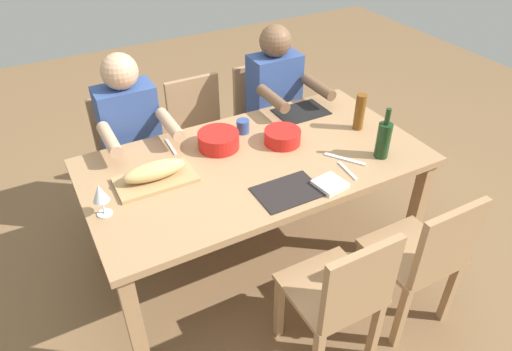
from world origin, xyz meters
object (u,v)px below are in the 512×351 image
Objects in this scene: chair_near_center at (342,295)px; napkin_stack at (330,184)px; chair_far_left at (130,151)px; serving_bowl_fruit at (218,139)px; serving_bowl_salad at (282,136)px; bread_loaf at (154,171)px; diner_far_right at (277,99)px; cup_far_center at (243,126)px; dining_table at (256,171)px; beer_bottle at (360,112)px; chair_far_center at (201,132)px; chair_near_right at (424,256)px; wine_glass at (100,194)px; chair_far_right at (264,116)px; cutting_board at (156,180)px; diner_far_left at (133,136)px; wine_bottle at (384,139)px.

chair_near_center is 0.54m from napkin_stack.
chair_far_left is 0.78m from serving_bowl_fruit.
bread_loaf reaches higher than serving_bowl_salad.
cup_far_center is at bearing -141.96° from diner_far_right.
dining_table is 0.27m from serving_bowl_fruit.
beer_bottle is (1.24, -0.07, 0.04)m from bread_loaf.
chair_far_center and chair_near_right have the same top height.
cup_far_center is at bearing 21.36° from wine_glass.
chair_far_right is at bearing 68.25° from serving_bowl_salad.
dining_table is at bearing 4.56° from wine_glass.
wine_glass reaches higher than cutting_board.
chair_far_left is 2.66× the size of bread_loaf.
chair_far_left and chair_near_center have the same top height.
dining_table is 0.81m from diner_far_left.
chair_far_right reaches higher than serving_bowl_salad.
chair_far_center reaches higher than serving_bowl_salad.
chair_near_right reaches higher than dining_table.
chair_far_left is 4.10× the size of serving_bowl_salad.
chair_far_center is at bearing 0.00° from chair_far_left.
dining_table is 0.72m from beer_bottle.
chair_near_center is at bearing -130.58° from beer_bottle.
chair_near_center is at bearing -109.33° from diner_far_right.
chair_far_center is at bearing 107.28° from chair_near_right.
bread_loaf is (-1.05, -0.75, 0.32)m from chair_far_right.
chair_far_left is 1.70m from chair_near_center.
diner_far_right reaches higher than chair_far_center.
cup_far_center is (0.61, 0.22, -0.02)m from bread_loaf.
diner_far_right is at bearing 38.04° from cup_far_center.
chair_near_center is (-0.51, -1.62, 0.00)m from chair_far_right.
chair_near_center is (0.51, -1.62, 0.00)m from chair_far_left.
cup_far_center is (0.57, -0.53, 0.30)m from chair_far_left.
cutting_board is (-0.04, -0.75, 0.27)m from chair_far_left.
diner_far_right reaches higher than cutting_board.
serving_bowl_fruit reaches higher than napkin_stack.
chair_near_center is 2.12× the size of cutting_board.
diner_far_right is 0.77m from serving_bowl_fruit.
diner_far_right reaches higher than chair_near_right.
chair_far_right is (0.51, 0.81, -0.18)m from dining_table.
diner_far_right is at bearing 0.00° from diner_far_left.
diner_far_left is at bearing 109.33° from chair_near_center.
chair_far_right and bread_loaf have the same top height.
chair_far_center reaches higher than cutting_board.
chair_far_left is 1.00× the size of chair_far_right.
napkin_stack is (0.21, -0.39, 0.09)m from dining_table.
serving_bowl_salad is 0.76m from cutting_board.
chair_far_right is 2.93× the size of wine_bottle.
chair_far_center is 2.12× the size of cutting_board.
serving_bowl_salad is at bearing 0.71° from cutting_board.
diner_far_right is at bearing 28.25° from bread_loaf.
chair_near_center reaches higher than dining_table.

